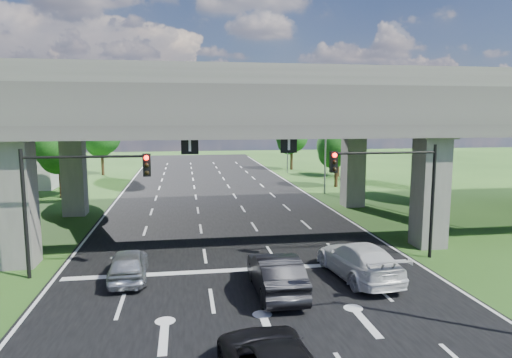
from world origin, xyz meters
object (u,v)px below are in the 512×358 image
object	(u,v)px
signal_right	(395,180)
signal_left	(73,188)
streetlight_beyond	(285,128)
car_white	(359,260)
streetlight_far	(322,133)
car_dark	(276,274)
car_silver	(128,264)

from	to	relation	value
signal_right	signal_left	distance (m)	15.65
streetlight_beyond	car_white	world-z (taller)	streetlight_beyond
streetlight_far	car_white	size ratio (longest dim) A/B	1.78
car_white	streetlight_beyond	bearing A→B (deg)	-103.32
signal_left	streetlight_beyond	bearing A→B (deg)	63.57
streetlight_beyond	car_dark	size ratio (longest dim) A/B	1.97
car_dark	car_white	world-z (taller)	car_dark
car_silver	car_dark	size ratio (longest dim) A/B	0.83
car_silver	streetlight_far	bearing A→B (deg)	-129.06
signal_right	streetlight_far	distance (m)	20.25
signal_left	car_silver	xyz separation A→B (m)	(2.42, -0.94, -3.44)
streetlight_beyond	car_dark	bearing A→B (deg)	-103.05
car_silver	car_white	size ratio (longest dim) A/B	0.75
signal_left	streetlight_beyond	xyz separation A→B (m)	(17.92, 36.06, 1.66)
signal_left	streetlight_far	size ratio (longest dim) A/B	0.60
streetlight_far	car_silver	world-z (taller)	streetlight_far
signal_right	car_silver	bearing A→B (deg)	-175.92
streetlight_beyond	car_dark	xyz separation A→B (m)	(-9.18, -39.60, -4.98)
streetlight_beyond	car_white	distance (m)	39.03
streetlight_far	car_dark	world-z (taller)	streetlight_far
signal_right	signal_left	size ratio (longest dim) A/B	1.00
streetlight_beyond	car_white	xyz separation A→B (m)	(-5.03, -38.38, -5.00)
signal_right	car_dark	size ratio (longest dim) A/B	1.18
car_silver	car_white	xyz separation A→B (m)	(10.47, -1.38, 0.10)
signal_left	car_silver	bearing A→B (deg)	-21.25
signal_left	car_dark	bearing A→B (deg)	-22.04
streetlight_beyond	car_white	bearing A→B (deg)	-97.46
car_white	car_dark	bearing A→B (deg)	10.56
streetlight_far	streetlight_beyond	world-z (taller)	same
streetlight_far	car_dark	distance (m)	25.80
signal_left	streetlight_beyond	distance (m)	40.30
signal_right	car_silver	world-z (taller)	signal_right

